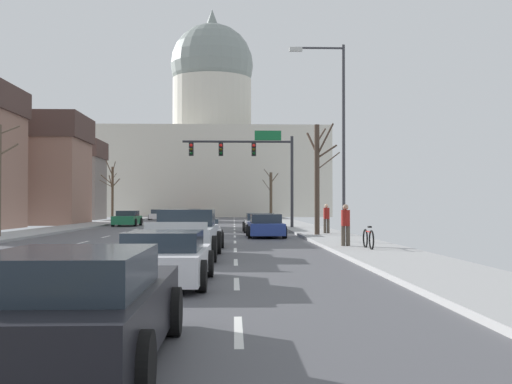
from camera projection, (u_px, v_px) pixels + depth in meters
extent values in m
cube|color=#4A4A4F|center=(154.00, 245.00, 27.40)|extent=(14.00, 180.00, 0.06)
cube|color=yellow|center=(152.00, 245.00, 27.40)|extent=(0.10, 176.40, 0.00)
cube|color=yellow|center=(157.00, 245.00, 27.41)|extent=(0.10, 176.40, 0.00)
cube|color=silver|center=(238.00, 331.00, 8.64)|extent=(0.12, 2.20, 0.00)
cube|color=silver|center=(237.00, 284.00, 13.84)|extent=(0.12, 2.20, 0.00)
cube|color=silver|center=(236.00, 262.00, 19.03)|extent=(0.12, 2.20, 0.00)
cube|color=silver|center=(235.00, 250.00, 24.23)|extent=(0.12, 2.20, 0.00)
cube|color=silver|center=(235.00, 242.00, 29.43)|extent=(0.12, 2.20, 0.00)
cube|color=silver|center=(235.00, 236.00, 34.62)|extent=(0.12, 2.20, 0.00)
cube|color=silver|center=(235.00, 232.00, 39.82)|extent=(0.12, 2.20, 0.00)
cube|color=silver|center=(234.00, 229.00, 45.01)|extent=(0.12, 2.20, 0.00)
cube|color=silver|center=(234.00, 227.00, 50.21)|extent=(0.12, 2.20, 0.00)
cube|color=silver|center=(234.00, 225.00, 55.40)|extent=(0.12, 2.20, 0.00)
cube|color=silver|center=(234.00, 223.00, 60.60)|extent=(0.12, 2.20, 0.00)
cube|color=silver|center=(234.00, 222.00, 65.79)|extent=(0.12, 2.20, 0.00)
cube|color=silver|center=(234.00, 220.00, 70.99)|extent=(0.12, 2.20, 0.00)
cube|color=silver|center=(234.00, 219.00, 76.19)|extent=(0.12, 2.20, 0.00)
cube|color=silver|center=(234.00, 218.00, 81.38)|extent=(0.12, 2.20, 0.00)
cube|color=silver|center=(234.00, 218.00, 86.58)|extent=(0.12, 2.20, 0.00)
cube|color=silver|center=(234.00, 217.00, 91.77)|extent=(0.12, 2.20, 0.00)
cube|color=silver|center=(0.00, 263.00, 18.79)|extent=(0.12, 2.20, 0.00)
cube|color=silver|center=(51.00, 250.00, 23.98)|extent=(0.12, 2.20, 0.00)
cube|color=silver|center=(83.00, 242.00, 29.18)|extent=(0.12, 2.20, 0.00)
cube|color=silver|center=(106.00, 237.00, 34.37)|extent=(0.12, 2.20, 0.00)
cube|color=silver|center=(123.00, 232.00, 39.57)|extent=(0.12, 2.20, 0.00)
cube|color=silver|center=(136.00, 229.00, 44.76)|extent=(0.12, 2.20, 0.00)
cube|color=silver|center=(146.00, 227.00, 49.96)|extent=(0.12, 2.20, 0.00)
cube|color=silver|center=(154.00, 225.00, 55.15)|extent=(0.12, 2.20, 0.00)
cube|color=silver|center=(161.00, 223.00, 60.35)|extent=(0.12, 2.20, 0.00)
cube|color=silver|center=(167.00, 222.00, 65.55)|extent=(0.12, 2.20, 0.00)
cube|color=silver|center=(172.00, 220.00, 70.74)|extent=(0.12, 2.20, 0.00)
cube|color=silver|center=(176.00, 219.00, 75.94)|extent=(0.12, 2.20, 0.00)
cube|color=silver|center=(180.00, 218.00, 81.13)|extent=(0.12, 2.20, 0.00)
cube|color=silver|center=(183.00, 218.00, 86.33)|extent=(0.12, 2.20, 0.00)
cube|color=silver|center=(186.00, 217.00, 91.52)|extent=(0.12, 2.20, 0.00)
cube|color=#989898|center=(349.00, 243.00, 27.71)|extent=(3.00, 180.00, 0.14)
cylinder|color=#28282D|center=(292.00, 182.00, 45.16)|extent=(0.22, 0.22, 6.50)
cylinder|color=#28282D|center=(237.00, 142.00, 45.08)|extent=(7.80, 0.16, 0.16)
cube|color=black|center=(254.00, 150.00, 45.11)|extent=(0.32, 0.28, 0.92)
sphere|color=red|center=(254.00, 145.00, 44.96)|extent=(0.22, 0.22, 0.22)
sphere|color=#332B05|center=(254.00, 149.00, 44.95)|extent=(0.22, 0.22, 0.22)
sphere|color=black|center=(254.00, 153.00, 44.94)|extent=(0.22, 0.22, 0.22)
cube|color=black|center=(221.00, 149.00, 45.03)|extent=(0.32, 0.28, 0.92)
sphere|color=red|center=(221.00, 145.00, 44.87)|extent=(0.22, 0.22, 0.22)
sphere|color=#332B05|center=(221.00, 149.00, 44.87)|extent=(0.22, 0.22, 0.22)
sphere|color=black|center=(221.00, 153.00, 44.86)|extent=(0.22, 0.22, 0.22)
cube|color=black|center=(191.00, 149.00, 44.95)|extent=(0.32, 0.28, 0.92)
sphere|color=red|center=(191.00, 145.00, 44.80)|extent=(0.22, 0.22, 0.22)
sphere|color=#332B05|center=(191.00, 149.00, 44.79)|extent=(0.22, 0.22, 0.22)
sphere|color=black|center=(191.00, 153.00, 44.79)|extent=(0.22, 0.22, 0.22)
cube|color=#146033|center=(268.00, 135.00, 45.19)|extent=(1.90, 0.06, 0.70)
cylinder|color=#333338|center=(344.00, 143.00, 27.42)|extent=(0.14, 0.14, 8.55)
cylinder|color=#333338|center=(320.00, 48.00, 27.47)|extent=(2.07, 0.09, 0.09)
cube|color=#B2B2AD|center=(296.00, 49.00, 27.43)|extent=(0.56, 0.24, 0.16)
cube|color=beige|center=(212.00, 174.00, 99.96)|extent=(35.01, 21.14, 13.19)
cylinder|color=beige|center=(212.00, 106.00, 100.19)|extent=(12.41, 12.41, 8.46)
sphere|color=gray|center=(212.00, 65.00, 100.32)|extent=(13.02, 13.02, 13.02)
cone|color=gray|center=(212.00, 17.00, 100.48)|extent=(1.80, 1.80, 2.40)
cube|color=silver|center=(260.00, 225.00, 40.18)|extent=(1.94, 4.43, 0.59)
cube|color=#232D38|center=(260.00, 217.00, 39.96)|extent=(1.68, 2.03, 0.46)
cylinder|color=black|center=(244.00, 226.00, 41.49)|extent=(0.23, 0.64, 0.64)
cylinder|color=black|center=(273.00, 226.00, 41.58)|extent=(0.23, 0.64, 0.64)
cylinder|color=black|center=(246.00, 228.00, 38.77)|extent=(0.23, 0.64, 0.64)
cylinder|color=black|center=(276.00, 228.00, 38.86)|extent=(0.23, 0.64, 0.64)
cube|color=navy|center=(266.00, 228.00, 33.96)|extent=(1.84, 4.61, 0.60)
cube|color=#232D38|center=(266.00, 218.00, 33.82)|extent=(1.59, 2.02, 0.47)
cylinder|color=black|center=(248.00, 230.00, 35.33)|extent=(0.23, 0.64, 0.64)
cylinder|color=black|center=(280.00, 230.00, 35.42)|extent=(0.23, 0.64, 0.64)
cylinder|color=black|center=(250.00, 232.00, 32.49)|extent=(0.23, 0.64, 0.64)
cylinder|color=black|center=(285.00, 232.00, 32.57)|extent=(0.23, 0.64, 0.64)
cube|color=silver|center=(198.00, 235.00, 26.62)|extent=(2.03, 4.47, 0.60)
cube|color=#232D38|center=(198.00, 223.00, 26.23)|extent=(1.73, 2.20, 0.39)
cylinder|color=black|center=(178.00, 237.00, 27.91)|extent=(0.24, 0.65, 0.64)
cylinder|color=black|center=(220.00, 237.00, 28.04)|extent=(0.24, 0.65, 0.64)
cylinder|color=black|center=(174.00, 240.00, 25.19)|extent=(0.24, 0.65, 0.64)
cylinder|color=black|center=(221.00, 240.00, 25.32)|extent=(0.24, 0.65, 0.64)
cube|color=#ADB2B7|center=(185.00, 239.00, 20.69)|extent=(2.06, 5.60, 0.79)
cube|color=#1E2833|center=(187.00, 218.00, 21.49)|extent=(1.84, 1.92, 0.56)
cube|color=#ADB2B7|center=(176.00, 226.00, 17.99)|extent=(1.80, 0.13, 0.22)
cylinder|color=black|center=(162.00, 242.00, 22.34)|extent=(0.30, 0.81, 0.80)
cylinder|color=black|center=(217.00, 242.00, 22.37)|extent=(0.30, 0.81, 0.80)
cylinder|color=black|center=(147.00, 249.00, 19.01)|extent=(0.30, 0.81, 0.80)
cylinder|color=black|center=(212.00, 249.00, 19.04)|extent=(0.30, 0.81, 0.80)
cube|color=silver|center=(165.00, 263.00, 13.80)|extent=(1.83, 4.30, 0.59)
cube|color=#232D38|center=(165.00, 241.00, 13.71)|extent=(1.58, 2.11, 0.40)
cylinder|color=black|center=(135.00, 264.00, 15.10)|extent=(0.23, 0.64, 0.64)
cylinder|color=black|center=(209.00, 264.00, 15.13)|extent=(0.23, 0.64, 0.64)
cylinder|color=black|center=(112.00, 276.00, 12.46)|extent=(0.23, 0.64, 0.64)
cylinder|color=black|center=(201.00, 276.00, 12.49)|extent=(0.23, 0.64, 0.64)
cube|color=black|center=(79.00, 317.00, 6.87)|extent=(1.75, 4.61, 0.68)
cube|color=#232D38|center=(69.00, 271.00, 6.45)|extent=(1.54, 2.30, 0.41)
cylinder|color=black|center=(39.00, 312.00, 8.27)|extent=(0.22, 0.64, 0.64)
cylinder|color=black|center=(173.00, 311.00, 8.33)|extent=(0.22, 0.64, 0.64)
cylinder|color=black|center=(140.00, 367.00, 5.47)|extent=(0.22, 0.64, 0.64)
cube|color=#1E7247|center=(127.00, 220.00, 52.01)|extent=(1.86, 4.36, 0.66)
cube|color=#232D38|center=(128.00, 213.00, 52.31)|extent=(1.60, 2.12, 0.43)
cylinder|color=black|center=(135.00, 223.00, 50.68)|extent=(0.23, 0.64, 0.64)
cylinder|color=black|center=(113.00, 223.00, 50.65)|extent=(0.23, 0.64, 0.64)
cylinder|color=black|center=(141.00, 222.00, 53.37)|extent=(0.23, 0.64, 0.64)
cylinder|color=black|center=(119.00, 222.00, 53.33)|extent=(0.23, 0.64, 0.64)
cube|color=#B71414|center=(178.00, 218.00, 61.73)|extent=(1.90, 4.53, 0.60)
cube|color=#232D38|center=(178.00, 213.00, 61.91)|extent=(1.62, 2.21, 0.47)
cylinder|color=black|center=(186.00, 220.00, 60.40)|extent=(0.24, 0.65, 0.64)
cylinder|color=black|center=(168.00, 220.00, 60.28)|extent=(0.24, 0.65, 0.64)
cylinder|color=black|center=(188.00, 219.00, 63.17)|extent=(0.24, 0.65, 0.64)
cylinder|color=black|center=(170.00, 219.00, 63.06)|extent=(0.24, 0.65, 0.64)
cube|color=silver|center=(158.00, 216.00, 73.59)|extent=(2.00, 4.28, 0.57)
cube|color=#232D38|center=(159.00, 211.00, 73.96)|extent=(1.70, 1.91, 0.48)
cylinder|color=black|center=(166.00, 217.00, 72.35)|extent=(0.24, 0.65, 0.64)
cylinder|color=black|center=(149.00, 217.00, 72.22)|extent=(0.24, 0.65, 0.64)
cylinder|color=black|center=(167.00, 217.00, 74.96)|extent=(0.24, 0.65, 0.64)
cylinder|color=black|center=(151.00, 217.00, 74.83)|extent=(0.24, 0.65, 0.64)
cube|color=#B71414|center=(194.00, 214.00, 85.02)|extent=(1.93, 4.68, 0.65)
cube|color=#232D38|center=(194.00, 210.00, 85.26)|extent=(1.63, 2.15, 0.39)
cylinder|color=black|center=(201.00, 216.00, 83.65)|extent=(0.24, 0.65, 0.64)
cylinder|color=black|center=(187.00, 216.00, 83.52)|extent=(0.24, 0.65, 0.64)
cylinder|color=black|center=(201.00, 215.00, 86.50)|extent=(0.24, 0.65, 0.64)
cylinder|color=black|center=(188.00, 215.00, 86.38)|extent=(0.24, 0.65, 0.64)
cube|color=#8C6656|center=(10.00, 183.00, 55.89)|extent=(12.67, 7.50, 7.42)
cube|color=#47332D|center=(11.00, 128.00, 55.99)|extent=(13.17, 7.80, 2.24)
cube|color=slate|center=(64.00, 189.00, 75.26)|extent=(8.75, 6.74, 7.29)
cube|color=#47332D|center=(64.00, 150.00, 75.35)|extent=(9.10, 7.01, 2.07)
cylinder|color=#423328|center=(317.00, 179.00, 33.94)|extent=(0.27, 0.27, 5.91)
cylinder|color=#423328|center=(328.00, 161.00, 34.35)|extent=(1.41, 0.80, 1.05)
cylinder|color=#423328|center=(312.00, 143.00, 34.40)|extent=(0.56, 0.99, 1.27)
cylinder|color=#423328|center=(325.00, 140.00, 33.60)|extent=(0.88, 0.92, 1.70)
cylinder|color=#423328|center=(327.00, 152.00, 33.91)|extent=(1.12, 0.26, 0.78)
cylinder|color=#423328|center=(321.00, 136.00, 34.44)|extent=(0.69, 0.98, 0.91)
cylinder|color=#4C3D2D|center=(112.00, 194.00, 63.35)|extent=(0.24, 0.24, 5.42)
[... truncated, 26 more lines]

